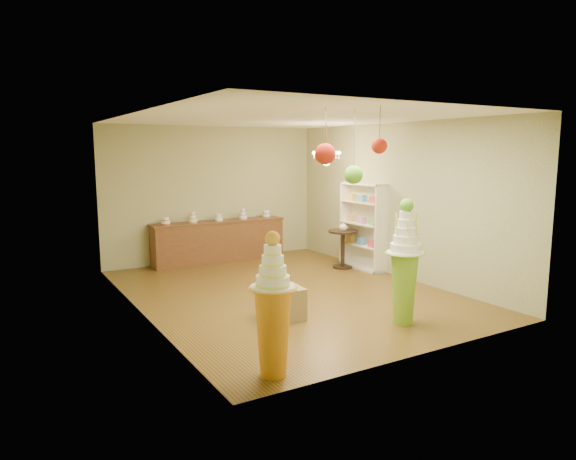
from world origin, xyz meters
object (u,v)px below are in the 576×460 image
sideboard (219,240)px  round_table (343,244)px  pedestal_green (404,272)px  pedestal_orange (273,319)px

sideboard → round_table: bearing=-43.8°
pedestal_green → pedestal_orange: 2.51m
pedestal_green → sideboard: bearing=96.6°
sideboard → round_table: size_ratio=3.76×
pedestal_green → round_table: (1.40, 3.33, -0.23)m
pedestal_green → pedestal_orange: pedestal_green is taller
pedestal_green → pedestal_orange: (-2.44, -0.57, -0.10)m
pedestal_green → sideboard: (-0.61, 5.25, -0.27)m
pedestal_orange → round_table: 5.47m
pedestal_orange → sideboard: size_ratio=0.53×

